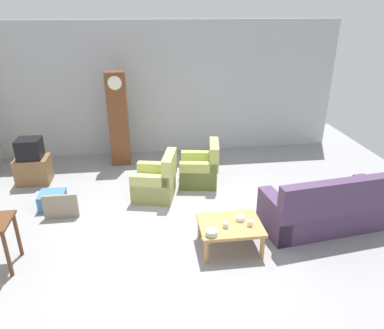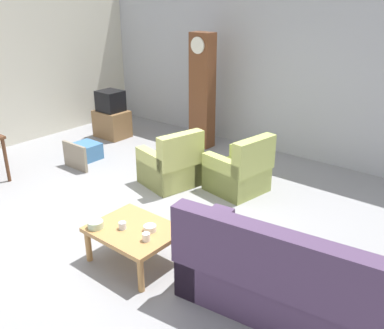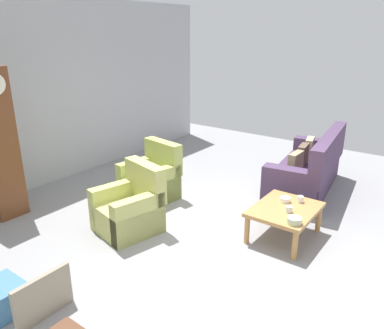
{
  "view_description": "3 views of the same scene",
  "coord_description": "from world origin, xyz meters",
  "px_view_note": "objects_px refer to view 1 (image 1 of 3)",
  "views": [
    {
      "loc": [
        -0.57,
        -5.31,
        3.52
      ],
      "look_at": [
        0.24,
        0.84,
        0.77
      ],
      "focal_mm": 34.03,
      "sensor_mm": 36.0,
      "label": 1
    },
    {
      "loc": [
        3.7,
        -3.43,
        2.88
      ],
      "look_at": [
        0.43,
        0.57,
        0.74
      ],
      "focal_mm": 39.58,
      "sensor_mm": 36.0,
      "label": 2
    },
    {
      "loc": [
        -3.7,
        -2.36,
        2.62
      ],
      "look_at": [
        0.44,
        0.69,
        0.8
      ],
      "focal_mm": 35.32,
      "sensor_mm": 36.0,
      "label": 3
    }
  ],
  "objects_px": {
    "armchair_olive_near": "(156,183)",
    "storage_box_blue": "(53,200)",
    "cup_white_porcelain": "(250,223)",
    "cup_blue_rimmed": "(226,225)",
    "coffee_table_wood": "(230,227)",
    "grandfather_clock": "(118,120)",
    "bowl_shallow_green": "(212,233)",
    "framed_picture_leaning": "(61,207)",
    "tv_crt": "(29,148)",
    "armchair_olive_far": "(201,170)",
    "bowl_white_stacked": "(240,218)",
    "couch_floral": "(326,209)",
    "tv_stand_cabinet": "(34,170)"
  },
  "relations": [
    {
      "from": "tv_crt",
      "to": "cup_white_porcelain",
      "type": "distance_m",
      "value": 4.88
    },
    {
      "from": "couch_floral",
      "to": "tv_crt",
      "type": "distance_m",
      "value": 5.92
    },
    {
      "from": "armchair_olive_near",
      "to": "coffee_table_wood",
      "type": "xyz_separation_m",
      "value": [
        1.07,
        -1.8,
        0.06
      ]
    },
    {
      "from": "tv_crt",
      "to": "bowl_shallow_green",
      "type": "xyz_separation_m",
      "value": [
        3.29,
        -3.06,
        -0.3
      ]
    },
    {
      "from": "armchair_olive_near",
      "to": "coffee_table_wood",
      "type": "relative_size",
      "value": 0.98
    },
    {
      "from": "grandfather_clock",
      "to": "cup_blue_rimmed",
      "type": "relative_size",
      "value": 26.06
    },
    {
      "from": "coffee_table_wood",
      "to": "armchair_olive_far",
      "type": "bearing_deg",
      "value": 92.63
    },
    {
      "from": "grandfather_clock",
      "to": "tv_crt",
      "type": "xyz_separation_m",
      "value": [
        -1.8,
        -0.76,
        -0.33
      ]
    },
    {
      "from": "coffee_table_wood",
      "to": "grandfather_clock",
      "type": "xyz_separation_m",
      "value": [
        -1.83,
        3.56,
        0.73
      ]
    },
    {
      "from": "grandfather_clock",
      "to": "armchair_olive_near",
      "type": "bearing_deg",
      "value": -66.57
    },
    {
      "from": "coffee_table_wood",
      "to": "cup_blue_rimmed",
      "type": "height_order",
      "value": "cup_blue_rimmed"
    },
    {
      "from": "coffee_table_wood",
      "to": "cup_blue_rimmed",
      "type": "relative_size",
      "value": 11.49
    },
    {
      "from": "tv_crt",
      "to": "coffee_table_wood",
      "type": "bearing_deg",
      "value": -37.65
    },
    {
      "from": "armchair_olive_near",
      "to": "storage_box_blue",
      "type": "height_order",
      "value": "armchair_olive_near"
    },
    {
      "from": "couch_floral",
      "to": "tv_crt",
      "type": "height_order",
      "value": "couch_floral"
    },
    {
      "from": "couch_floral",
      "to": "bowl_white_stacked",
      "type": "xyz_separation_m",
      "value": [
        -1.56,
        -0.25,
        0.11
      ]
    },
    {
      "from": "armchair_olive_far",
      "to": "bowl_white_stacked",
      "type": "relative_size",
      "value": 6.57
    },
    {
      "from": "coffee_table_wood",
      "to": "cup_blue_rimmed",
      "type": "xyz_separation_m",
      "value": [
        -0.09,
        -0.08,
        0.1
      ]
    },
    {
      "from": "tv_crt",
      "to": "bowl_shallow_green",
      "type": "bearing_deg",
      "value": -42.92
    },
    {
      "from": "armchair_olive_far",
      "to": "coffee_table_wood",
      "type": "relative_size",
      "value": 0.96
    },
    {
      "from": "tv_crt",
      "to": "cup_white_porcelain",
      "type": "bearing_deg",
      "value": -36.46
    },
    {
      "from": "grandfather_clock",
      "to": "framed_picture_leaning",
      "type": "bearing_deg",
      "value": -112.3
    },
    {
      "from": "couch_floral",
      "to": "bowl_shallow_green",
      "type": "relative_size",
      "value": 12.46
    },
    {
      "from": "cup_blue_rimmed",
      "to": "bowl_white_stacked",
      "type": "xyz_separation_m",
      "value": [
        0.27,
        0.16,
        -0.01
      ]
    },
    {
      "from": "armchair_olive_near",
      "to": "framed_picture_leaning",
      "type": "xyz_separation_m",
      "value": [
        -1.72,
        -0.57,
        -0.08
      ]
    },
    {
      "from": "grandfather_clock",
      "to": "tv_crt",
      "type": "relative_size",
      "value": 4.54
    },
    {
      "from": "framed_picture_leaning",
      "to": "bowl_white_stacked",
      "type": "relative_size",
      "value": 4.28
    },
    {
      "from": "armchair_olive_near",
      "to": "grandfather_clock",
      "type": "xyz_separation_m",
      "value": [
        -0.76,
        1.76,
        0.79
      ]
    },
    {
      "from": "grandfather_clock",
      "to": "bowl_shallow_green",
      "type": "relative_size",
      "value": 12.35
    },
    {
      "from": "storage_box_blue",
      "to": "bowl_shallow_green",
      "type": "bearing_deg",
      "value": -35.38
    },
    {
      "from": "armchair_olive_near",
      "to": "bowl_white_stacked",
      "type": "relative_size",
      "value": 6.74
    },
    {
      "from": "grandfather_clock",
      "to": "tv_crt",
      "type": "distance_m",
      "value": 1.98
    },
    {
      "from": "coffee_table_wood",
      "to": "framed_picture_leaning",
      "type": "distance_m",
      "value": 3.05
    },
    {
      "from": "framed_picture_leaning",
      "to": "storage_box_blue",
      "type": "xyz_separation_m",
      "value": [
        -0.24,
        0.41,
        -0.08
      ]
    },
    {
      "from": "armchair_olive_far",
      "to": "tv_crt",
      "type": "relative_size",
      "value": 1.92
    },
    {
      "from": "grandfather_clock",
      "to": "framed_picture_leaning",
      "type": "relative_size",
      "value": 3.63
    },
    {
      "from": "coffee_table_wood",
      "to": "cup_white_porcelain",
      "type": "distance_m",
      "value": 0.31
    },
    {
      "from": "armchair_olive_far",
      "to": "framed_picture_leaning",
      "type": "xyz_separation_m",
      "value": [
        -2.68,
        -1.05,
        -0.08
      ]
    },
    {
      "from": "tv_stand_cabinet",
      "to": "cup_blue_rimmed",
      "type": "distance_m",
      "value": 4.57
    },
    {
      "from": "tv_crt",
      "to": "bowl_shallow_green",
      "type": "relative_size",
      "value": 2.72
    },
    {
      "from": "tv_crt",
      "to": "cup_blue_rimmed",
      "type": "bearing_deg",
      "value": -39.2
    },
    {
      "from": "couch_floral",
      "to": "armchair_olive_far",
      "type": "height_order",
      "value": "couch_floral"
    },
    {
      "from": "armchair_olive_far",
      "to": "bowl_shallow_green",
      "type": "height_order",
      "value": "armchair_olive_far"
    },
    {
      "from": "armchair_olive_far",
      "to": "coffee_table_wood",
      "type": "height_order",
      "value": "armchair_olive_far"
    },
    {
      "from": "coffee_table_wood",
      "to": "storage_box_blue",
      "type": "bearing_deg",
      "value": 151.43
    },
    {
      "from": "tv_crt",
      "to": "framed_picture_leaning",
      "type": "bearing_deg",
      "value": -61.58
    },
    {
      "from": "cup_white_porcelain",
      "to": "cup_blue_rimmed",
      "type": "relative_size",
      "value": 1.04
    },
    {
      "from": "bowl_shallow_green",
      "to": "coffee_table_wood",
      "type": "bearing_deg",
      "value": 37.15
    },
    {
      "from": "armchair_olive_near",
      "to": "tv_stand_cabinet",
      "type": "bearing_deg",
      "value": 158.61
    },
    {
      "from": "armchair_olive_near",
      "to": "cup_blue_rimmed",
      "type": "height_order",
      "value": "armchair_olive_near"
    }
  ]
}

